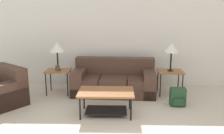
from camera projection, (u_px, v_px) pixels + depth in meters
wall_back at (119, 36)px, 6.44m from camera, size 8.91×0.06×2.60m
couch at (114, 81)px, 6.01m from camera, size 1.99×1.02×0.82m
coffee_table at (106, 97)px, 4.77m from camera, size 1.05×0.65×0.47m
side_table_left at (58, 72)px, 5.94m from camera, size 0.58×0.49×0.58m
side_table_right at (170, 73)px, 5.86m from camera, size 0.58×0.49×0.58m
table_lamp_left at (57, 48)px, 5.80m from camera, size 0.34×0.34×0.66m
table_lamp_right at (172, 48)px, 5.73m from camera, size 0.34×0.34×0.66m
backpack at (178, 97)px, 5.24m from camera, size 0.32×0.27×0.38m
picture_frame at (58, 68)px, 5.84m from camera, size 0.10×0.04×0.13m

